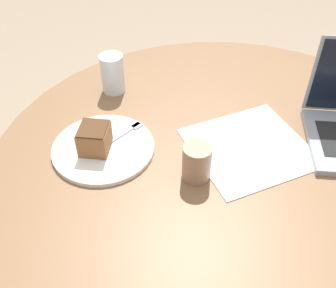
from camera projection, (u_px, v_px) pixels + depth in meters
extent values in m
cylinder|color=brown|center=(221.00, 242.00, 1.25)|extent=(0.12, 0.12, 0.67)
cylinder|color=brown|center=(234.00, 165.00, 1.01)|extent=(1.27, 1.27, 0.03)
cube|color=white|center=(249.00, 147.00, 1.04)|extent=(0.33, 0.32, 0.00)
cylinder|color=silver|center=(103.00, 148.00, 1.03)|extent=(0.27, 0.27, 0.01)
cube|color=brown|center=(95.00, 139.00, 1.00)|extent=(0.10, 0.10, 0.07)
cube|color=#4D311C|center=(93.00, 128.00, 0.98)|extent=(0.09, 0.10, 0.00)
cube|color=silver|center=(116.00, 138.00, 1.05)|extent=(0.15, 0.09, 0.00)
cube|color=silver|center=(136.00, 125.00, 1.09)|extent=(0.04, 0.04, 0.00)
cylinder|color=#997556|center=(197.00, 162.00, 0.93)|extent=(0.07, 0.07, 0.09)
cylinder|color=silver|center=(112.00, 74.00, 1.20)|extent=(0.07, 0.07, 0.12)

